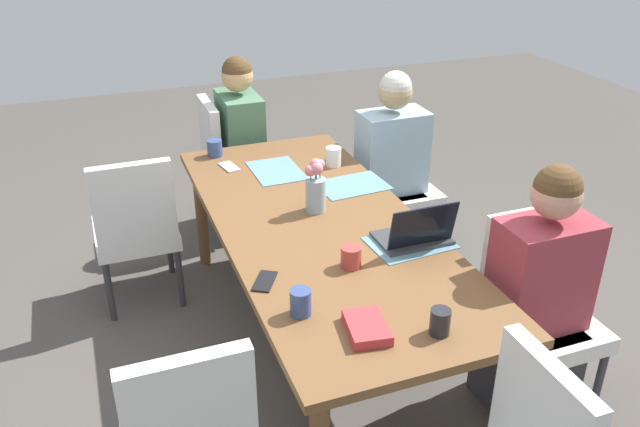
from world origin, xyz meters
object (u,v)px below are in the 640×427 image
(chair_far_right_mid, at_px, (136,225))
(phone_black, at_px, (265,281))
(coffee_mug_centre_left, at_px, (215,148))
(laptop_near_left_far, at_px, (415,234))
(person_near_left_mid, at_px, (391,178))
(coffee_mug_near_right, at_px, (351,257))
(chair_near_left_mid, at_px, (394,176))
(coffee_mug_near_left, at_px, (333,157))
(book_red_cover, at_px, (367,328))
(person_near_left_far, at_px, (536,309))
(chair_head_right_left_near, at_px, (229,159))
(chair_near_left_far, at_px, (535,302))
(person_head_right_left_near, at_px, (242,157))
(dining_table, at_px, (320,236))
(flower_vase, at_px, (316,186))
(coffee_mug_centre_right, at_px, (301,302))
(coffee_mug_far_left, at_px, (440,322))
(phone_silver, at_px, (229,167))

(chair_far_right_mid, xyz_separation_m, phone_black, (-1.12, -0.41, 0.23))
(coffee_mug_centre_left, bearing_deg, laptop_near_left_far, -155.39)
(person_near_left_mid, relative_size, coffee_mug_near_right, 12.90)
(chair_near_left_mid, distance_m, coffee_mug_near_left, 0.60)
(chair_near_left_mid, height_order, book_red_cover, chair_near_left_mid)
(person_near_left_far, xyz_separation_m, coffee_mug_near_left, (1.34, 0.41, 0.25))
(laptop_near_left_far, bearing_deg, person_near_left_mid, -21.26)
(chair_head_right_left_near, height_order, chair_near_left_far, same)
(person_head_right_left_near, relative_size, chair_far_right_mid, 1.33)
(dining_table, height_order, chair_near_left_mid, chair_near_left_mid)
(flower_vase, height_order, coffee_mug_near_right, flower_vase)
(chair_near_left_far, distance_m, phone_black, 1.21)
(chair_head_right_left_near, distance_m, coffee_mug_near_left, 0.98)
(laptop_near_left_far, xyz_separation_m, phone_black, (-0.07, 0.71, -0.04))
(laptop_near_left_far, bearing_deg, dining_table, 44.98)
(coffee_mug_centre_right, relative_size, coffee_mug_far_left, 1.05)
(coffee_mug_near_left, relative_size, coffee_mug_near_right, 1.16)
(coffee_mug_near_right, height_order, coffee_mug_centre_left, coffee_mug_centre_left)
(person_near_left_mid, distance_m, phone_black, 1.62)
(chair_head_right_left_near, bearing_deg, chair_far_right_mid, 136.78)
(coffee_mug_near_left, distance_m, coffee_mug_centre_left, 0.70)
(person_near_left_mid, relative_size, chair_far_right_mid, 1.33)
(coffee_mug_near_left, distance_m, phone_silver, 0.59)
(flower_vase, height_order, coffee_mug_far_left, flower_vase)
(person_head_right_left_near, relative_size, person_near_left_far, 1.00)
(coffee_mug_near_left, height_order, book_red_cover, coffee_mug_near_left)
(chair_near_left_far, xyz_separation_m, coffee_mug_centre_left, (1.64, 1.06, 0.27))
(chair_head_right_left_near, xyz_separation_m, person_head_right_left_near, (-0.06, -0.07, 0.03))
(chair_near_left_far, relative_size, phone_silver, 6.00)
(chair_near_left_far, height_order, person_near_left_far, person_near_left_far)
(person_head_right_left_near, relative_size, chair_near_left_far, 1.33)
(coffee_mug_centre_left, relative_size, book_red_cover, 0.49)
(phone_silver, bearing_deg, person_head_right_left_near, -31.37)
(chair_far_right_mid, xyz_separation_m, laptop_near_left_far, (-1.05, -1.12, 0.27))
(chair_far_right_mid, bearing_deg, book_red_cover, -157.13)
(coffee_mug_centre_left, xyz_separation_m, coffee_mug_centre_right, (-1.65, 0.04, 0.00))
(person_near_left_far, relative_size, coffee_mug_far_left, 12.04)
(person_near_left_far, xyz_separation_m, book_red_cover, (-0.12, 0.86, 0.22))
(chair_near_left_mid, xyz_separation_m, person_near_left_far, (-1.53, 0.08, 0.03))
(dining_table, xyz_separation_m, person_head_right_left_near, (1.41, 0.03, -0.13))
(chair_head_right_left_near, distance_m, phone_silver, 0.72)
(phone_black, bearing_deg, coffee_mug_far_left, 73.25)
(coffee_mug_centre_right, bearing_deg, coffee_mug_far_left, -123.73)
(chair_head_right_left_near, distance_m, person_near_left_mid, 1.11)
(chair_near_left_mid, xyz_separation_m, chair_far_right_mid, (-0.09, 1.60, 0.00))
(chair_head_right_left_near, distance_m, person_near_left_far, 2.33)
(chair_head_right_left_near, height_order, phone_silver, chair_head_right_left_near)
(person_near_left_far, xyz_separation_m, flower_vase, (0.84, 0.69, 0.33))
(person_head_right_left_near, height_order, coffee_mug_far_left, person_head_right_left_near)
(chair_head_right_left_near, relative_size, coffee_mug_far_left, 9.07)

